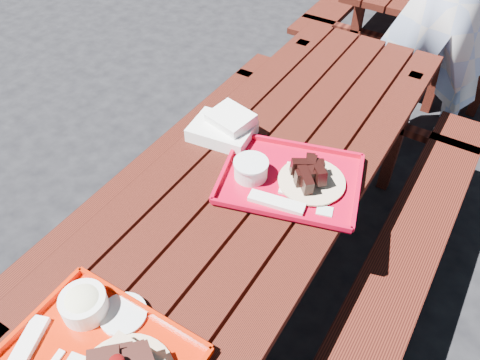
% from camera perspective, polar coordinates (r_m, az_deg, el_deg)
% --- Properties ---
extents(ground, '(60.00, 60.00, 0.00)m').
position_cam_1_polar(ground, '(2.34, 1.98, -12.18)').
color(ground, black).
rests_on(ground, ground).
extents(picnic_table_near, '(1.41, 2.40, 0.75)m').
position_cam_1_polar(picnic_table_near, '(1.90, 2.39, -2.88)').
color(picnic_table_near, '#45160D').
rests_on(picnic_table_near, ground).
extents(near_tray, '(0.50, 0.42, 0.16)m').
position_cam_1_polar(near_tray, '(1.34, -16.61, -19.38)').
color(near_tray, red).
rests_on(near_tray, picnic_table_near).
extents(far_tray, '(0.58, 0.51, 0.08)m').
position_cam_1_polar(far_tray, '(1.70, 5.85, 0.24)').
color(far_tray, '#B50524').
rests_on(far_tray, picnic_table_near).
extents(white_cloth, '(0.27, 0.22, 0.10)m').
position_cam_1_polar(white_cloth, '(1.89, -1.88, 6.40)').
color(white_cloth, white).
rests_on(white_cloth, picnic_table_near).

